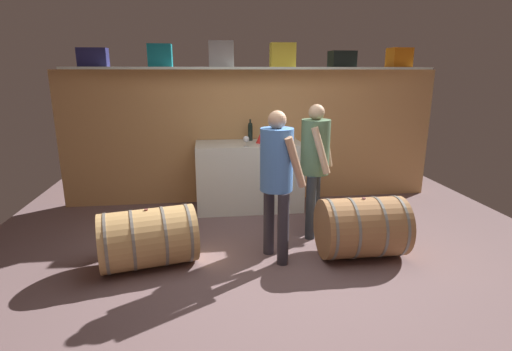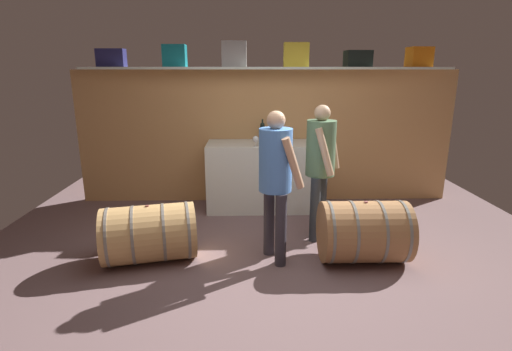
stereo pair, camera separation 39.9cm
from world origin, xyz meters
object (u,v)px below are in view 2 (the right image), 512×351
toolcase_navy (111,58)px  work_cabinet (260,176)px  toolcase_orange (419,57)px  wine_bottle_dark (262,131)px  toolcase_yellow (296,55)px  red_funnel (271,139)px  wine_barrel_far (149,233)px  toolcase_grey (234,54)px  visitor_tasting (276,171)px  toolcase_black (358,59)px  winemaker_pouring (321,158)px  wine_barrel_near (364,232)px  wine_glass (256,139)px  toolcase_teal (175,56)px

toolcase_navy → work_cabinet: (2.02, -0.25, -1.61)m
toolcase_orange → work_cabinet: (-2.22, -0.25, -1.63)m
toolcase_navy → wine_bottle_dark: size_ratio=1.22×
toolcase_orange → toolcase_yellow: bearing=175.7°
toolcase_navy → toolcase_yellow: bearing=0.4°
toolcase_navy → red_funnel: (2.17, -0.27, -1.08)m
work_cabinet → wine_barrel_far: size_ratio=1.42×
toolcase_navy → wine_barrel_far: bearing=-65.4°
toolcase_grey → toolcase_orange: 2.56m
toolcase_orange → wine_bottle_dark: bearing=176.8°
toolcase_navy → visitor_tasting: toolcase_navy is taller
visitor_tasting → toolcase_black: bearing=124.1°
visitor_tasting → toolcase_yellow: bearing=146.2°
winemaker_pouring → wine_barrel_near: bearing=55.6°
toolcase_yellow → visitor_tasting: size_ratio=0.22×
work_cabinet → visitor_tasting: visitor_tasting is taller
toolcase_orange → wine_barrel_near: (-1.20, -1.90, -1.78)m
toolcase_grey → wine_bottle_dark: (0.39, -0.04, -1.05)m
wine_bottle_dark → red_funnel: 0.26m
toolcase_orange → visitor_tasting: bearing=-143.1°
toolcase_grey → winemaker_pouring: (1.01, -1.28, -1.18)m
work_cabinet → red_funnel: red_funnel is taller
red_funnel → wine_glass: bearing=-133.2°
work_cabinet → wine_bottle_dark: (0.04, 0.20, 0.61)m
wine_barrel_near → wine_glass: bearing=127.5°
toolcase_grey → toolcase_orange: size_ratio=1.13×
toolcase_black → visitor_tasting: 2.51m
wine_glass → toolcase_black: bearing=19.3°
toolcase_grey → wine_glass: toolcase_grey is taller
toolcase_navy → toolcase_teal: size_ratio=1.20×
toolcase_orange → winemaker_pouring: 2.32m
wine_glass → toolcase_navy: bearing=165.7°
toolcase_navy → winemaker_pouring: bearing=-25.2°
toolcase_navy → visitor_tasting: 3.04m
toolcase_yellow → toolcase_orange: bearing=3.1°
toolcase_black → toolcase_orange: size_ratio=1.15×
toolcase_yellow → toolcase_orange: size_ratio=1.12×
wine_glass → visitor_tasting: bearing=-82.8°
toolcase_yellow → wine_barrel_far: 3.10m
wine_glass → red_funnel: size_ratio=1.12×
toolcase_teal → wine_barrel_far: size_ratio=0.30×
wine_barrel_near → visitor_tasting: bearing=176.7°
wine_glass → wine_barrel_far: 1.91m
winemaker_pouring → visitor_tasting: bearing=-18.2°
toolcase_grey → wine_barrel_far: bearing=-113.4°
toolcase_black → winemaker_pouring: size_ratio=0.22×
toolcase_orange → visitor_tasting: (-2.11, -1.85, -1.15)m
toolcase_orange → wine_barrel_near: bearing=-126.6°
toolcase_orange → wine_bottle_dark: 2.40m
wine_glass → toolcase_yellow: bearing=41.4°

